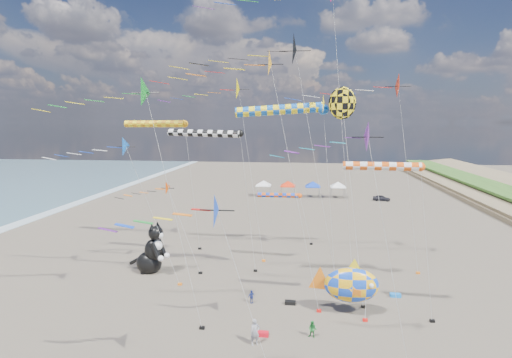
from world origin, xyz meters
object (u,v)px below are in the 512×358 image
object	(u,v)px
person_adult	(255,332)
child_blue	(251,297)
child_green	(312,329)
cat_inflatable	(151,247)
fish_inflatable	(351,285)
parked_car	(382,198)

from	to	relation	value
person_adult	child_blue	size ratio (longest dim) A/B	1.62
child_green	person_adult	bearing A→B (deg)	-142.20
cat_inflatable	child_green	size ratio (longest dim) A/B	4.28
cat_inflatable	person_adult	xyz separation A→B (m)	(12.00, -11.94, -1.71)
fish_inflatable	parked_car	size ratio (longest dim) A/B	1.77
child_green	child_blue	xyz separation A→B (m)	(-4.98, 4.85, -0.05)
fish_inflatable	child_blue	size ratio (longest dim) A/B	5.07
child_green	parked_car	xyz separation A→B (m)	(14.14, 51.69, -0.07)
person_adult	child_green	bearing A→B (deg)	-10.38
cat_inflatable	fish_inflatable	size ratio (longest dim) A/B	0.92
cat_inflatable	person_adult	distance (m)	17.01
fish_inflatable	person_adult	distance (m)	8.78
person_adult	child_blue	distance (m)	6.34
cat_inflatable	child_blue	size ratio (longest dim) A/B	4.66
fish_inflatable	child_blue	world-z (taller)	fish_inflatable
child_green	parked_car	world-z (taller)	child_green
child_blue	child_green	bearing A→B (deg)	-85.30
fish_inflatable	child_green	xyz separation A→B (m)	(-2.98, -3.85, -1.83)
cat_inflatable	fish_inflatable	bearing A→B (deg)	-2.64
person_adult	parked_car	world-z (taller)	person_adult
child_green	parked_car	size ratio (longest dim) A/B	0.38
fish_inflatable	person_adult	xyz separation A→B (m)	(-6.89, -5.23, -1.53)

